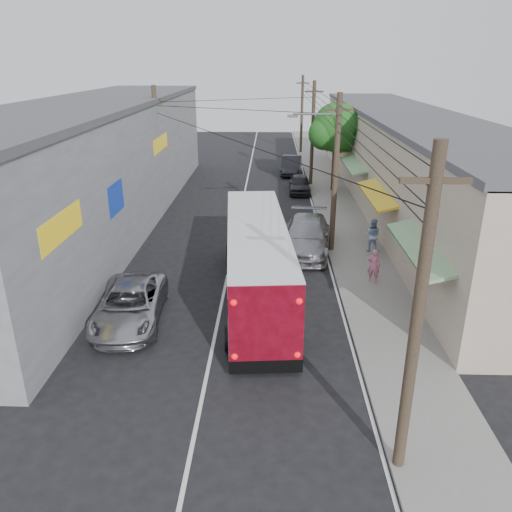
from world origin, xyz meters
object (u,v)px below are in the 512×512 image
(jeepney, at_px, (130,305))
(coach_bus, at_px, (257,261))
(parked_car_far, at_px, (291,165))
(parked_suv, at_px, (306,236))
(pedestrian_far, at_px, (372,235))
(pedestrian_near, at_px, (374,266))
(parked_car_mid, at_px, (300,184))

(jeepney, bearing_deg, coach_bus, 19.72)
(coach_bus, height_order, parked_car_far, coach_bus)
(parked_suv, xyz_separation_m, pedestrian_far, (3.39, -0.17, 0.14))
(pedestrian_near, bearing_deg, parked_suv, -36.67)
(parked_car_mid, relative_size, pedestrian_near, 2.52)
(coach_bus, bearing_deg, parked_car_far, 80.10)
(coach_bus, height_order, parked_suv, coach_bus)
(parked_car_mid, xyz_separation_m, pedestrian_near, (2.41, -16.65, 0.23))
(pedestrian_near, bearing_deg, jeepney, 40.38)
(jeepney, relative_size, pedestrian_far, 2.99)
(parked_suv, relative_size, pedestrian_far, 3.38)
(pedestrian_near, xyz_separation_m, pedestrian_far, (0.66, 3.93, 0.09))
(pedestrian_near, height_order, pedestrian_far, pedestrian_far)
(jeepney, distance_m, parked_suv, 10.66)
(pedestrian_near, bearing_deg, parked_car_far, -63.48)
(parked_car_far, bearing_deg, pedestrian_near, -77.84)
(coach_bus, relative_size, parked_car_mid, 2.92)
(parked_car_far, bearing_deg, pedestrian_far, -74.58)
(parked_suv, distance_m, parked_car_mid, 12.55)
(jeepney, bearing_deg, parked_car_mid, 65.01)
(coach_bus, height_order, jeepney, coach_bus)
(coach_bus, relative_size, parked_car_far, 2.43)
(jeepney, distance_m, parked_car_far, 28.03)
(parked_suv, bearing_deg, parked_car_mid, 95.39)
(parked_suv, distance_m, pedestrian_far, 3.40)
(parked_suv, bearing_deg, pedestrian_far, 3.95)
(jeepney, distance_m, pedestrian_near, 10.62)
(parked_car_far, distance_m, pedestrian_far, 19.73)
(parked_car_far, bearing_deg, jeepney, -99.42)
(jeepney, xyz_separation_m, parked_car_mid, (7.52, 20.40, -0.06))
(parked_suv, height_order, parked_car_mid, parked_suv)
(coach_bus, bearing_deg, pedestrian_far, 38.97)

